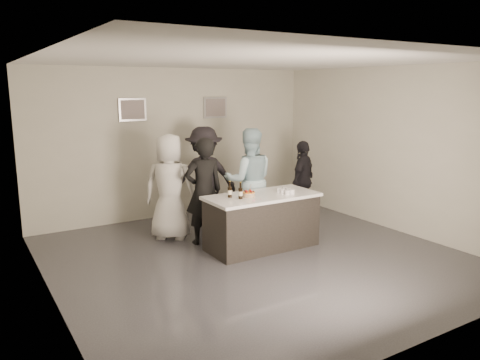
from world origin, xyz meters
The scene contains 19 objects.
floor centered at (0.00, 0.00, 0.00)m, with size 6.00×6.00×0.00m, color #3D3D42.
ceiling centered at (0.00, 0.00, 3.00)m, with size 6.00×6.00×0.00m, color white.
wall_back centered at (0.00, 3.00, 1.50)m, with size 6.00×0.04×3.00m, color beige.
wall_front centered at (0.00, -3.00, 1.50)m, with size 6.00×0.04×3.00m, color beige.
wall_left centered at (-3.00, 0.00, 1.50)m, with size 0.04×6.00×3.00m, color beige.
wall_right centered at (3.00, 0.00, 1.50)m, with size 0.04×6.00×3.00m, color beige.
picture_left centered at (-0.90, 2.97, 2.20)m, with size 0.54×0.04×0.44m, color #B2B2B7.
picture_right centered at (0.90, 2.97, 2.20)m, with size 0.54×0.04×0.44m, color #B2B2B7.
bar_counter centered at (0.32, 0.34, 0.45)m, with size 1.86×0.86×0.90m, color white.
cake centered at (0.06, 0.33, 0.94)m, with size 0.20×0.20×0.07m, color orange.
beer_bottle_a centered at (-0.23, 0.44, 1.03)m, with size 0.07×0.07×0.26m, color black.
beer_bottle_b centered at (-0.13, 0.28, 1.03)m, with size 0.07×0.07×0.26m, color black.
tumbler_cluster centered at (0.72, 0.23, 0.94)m, with size 0.19×0.30×0.08m, color #C27112.
candles centered at (0.02, 0.06, 0.90)m, with size 0.24×0.08×0.01m, color pink.
person_main_black centered at (-0.38, 1.05, 0.91)m, with size 0.66×0.43×1.81m, color black.
person_main_blue centered at (0.65, 1.23, 0.95)m, with size 0.93×0.72×1.90m, color #ADD4E2.
person_guest_left centered at (-0.76, 1.58, 0.92)m, with size 0.90×0.59×1.85m, color silver.
person_guest_right centered at (2.05, 1.42, 0.79)m, with size 0.93×0.39×1.58m, color black.
person_guest_back centered at (0.15, 2.05, 0.95)m, with size 1.22×0.70×1.90m, color black.
Camera 1 is at (-3.87, -5.80, 2.61)m, focal length 35.00 mm.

